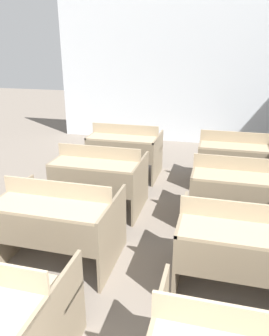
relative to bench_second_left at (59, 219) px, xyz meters
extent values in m
cube|color=silver|center=(0.84, 4.78, 1.08)|extent=(6.10, 0.06, 3.11)
cube|color=#81725B|center=(0.56, -1.18, -0.12)|extent=(0.03, 0.85, 0.72)
cube|color=tan|center=(0.02, -0.91, -0.03)|extent=(1.12, 0.32, 0.03)
cube|color=#81725B|center=(0.02, -0.91, -0.32)|extent=(1.06, 0.04, 0.04)
cube|color=tan|center=(1.75, -1.22, 0.33)|extent=(1.12, 0.02, 0.17)
cube|color=tan|center=(1.75, -0.91, -0.03)|extent=(1.12, 0.32, 0.03)
cube|color=#7F7059|center=(-0.55, 0.04, -0.12)|extent=(0.03, 0.85, 0.72)
cube|color=#7F7059|center=(0.55, 0.04, -0.12)|extent=(0.03, 0.85, 0.72)
cube|color=tan|center=(0.00, -0.19, 0.23)|extent=(1.12, 0.39, 0.03)
cube|color=#7F7059|center=(0.00, -0.37, 0.05)|extent=(1.06, 0.02, 0.32)
cube|color=tan|center=(0.00, 0.00, 0.33)|extent=(1.12, 0.02, 0.17)
cube|color=tan|center=(0.00, 0.31, -0.03)|extent=(1.12, 0.32, 0.03)
cube|color=#7F7059|center=(0.00, 0.31, -0.32)|extent=(1.06, 0.04, 0.04)
cube|color=#7C6C55|center=(1.21, 0.03, -0.12)|extent=(0.03, 0.85, 0.72)
cube|color=tan|center=(1.75, -0.20, 0.23)|extent=(1.12, 0.39, 0.03)
cube|color=#7C6C55|center=(1.75, -0.39, 0.05)|extent=(1.06, 0.02, 0.32)
cube|color=tan|center=(1.75, -0.02, 0.33)|extent=(1.12, 0.02, 0.17)
cube|color=tan|center=(1.75, 0.29, -0.03)|extent=(1.12, 0.32, 0.03)
cube|color=#7C6C55|center=(1.75, 0.29, -0.32)|extent=(1.06, 0.04, 0.04)
cube|color=#7D6E57|center=(-0.56, 1.23, -0.12)|extent=(0.03, 0.85, 0.72)
cube|color=#7D6E57|center=(0.54, 1.23, -0.12)|extent=(0.03, 0.85, 0.72)
cube|color=tan|center=(-0.01, 1.00, 0.23)|extent=(1.12, 0.39, 0.03)
cube|color=#7D6E57|center=(-0.01, 0.82, 0.05)|extent=(1.06, 0.02, 0.32)
cube|color=tan|center=(-0.01, 1.19, 0.33)|extent=(1.12, 0.02, 0.17)
cube|color=tan|center=(-0.01, 1.50, -0.03)|extent=(1.12, 0.32, 0.03)
cube|color=#7D6E57|center=(-0.01, 1.50, -0.32)|extent=(1.06, 0.04, 0.04)
cube|color=#7A6B54|center=(1.22, 1.24, -0.12)|extent=(0.03, 0.85, 0.72)
cube|color=tan|center=(1.76, 1.01, 0.23)|extent=(1.12, 0.39, 0.03)
cube|color=#7A6B54|center=(1.76, 0.82, 0.05)|extent=(1.06, 0.02, 0.32)
cube|color=tan|center=(1.76, 1.19, 0.33)|extent=(1.12, 0.02, 0.17)
cube|color=tan|center=(1.76, 1.50, -0.03)|extent=(1.12, 0.32, 0.03)
cube|color=#7A6B54|center=(1.76, 1.50, -0.32)|extent=(1.06, 0.04, 0.04)
cube|color=#7F7059|center=(-0.57, 2.49, -0.12)|extent=(0.03, 0.85, 0.72)
cube|color=#7F7059|center=(0.53, 2.49, -0.12)|extent=(0.03, 0.85, 0.72)
cube|color=tan|center=(-0.02, 2.26, 0.23)|extent=(1.12, 0.39, 0.03)
cube|color=#7F7059|center=(-0.02, 2.07, 0.05)|extent=(1.06, 0.02, 0.32)
cube|color=tan|center=(-0.02, 2.44, 0.33)|extent=(1.12, 0.02, 0.17)
cube|color=tan|center=(-0.02, 2.75, -0.03)|extent=(1.12, 0.32, 0.03)
cube|color=#7F7059|center=(-0.02, 2.75, -0.32)|extent=(1.06, 0.04, 0.04)
cube|color=#7A6B54|center=(1.22, 2.45, -0.12)|extent=(0.03, 0.85, 0.72)
cube|color=tan|center=(1.76, 2.22, 0.23)|extent=(1.12, 0.39, 0.03)
cube|color=#7A6B54|center=(1.76, 2.03, 0.05)|extent=(1.06, 0.02, 0.32)
cube|color=tan|center=(1.76, 2.40, 0.33)|extent=(1.12, 0.02, 0.17)
cube|color=tan|center=(1.76, 2.71, -0.03)|extent=(1.12, 0.32, 0.03)
cube|color=#7A6B54|center=(1.76, 2.71, -0.32)|extent=(1.06, 0.04, 0.04)
camera|label=1|loc=(1.45, -2.59, 1.63)|focal=35.00mm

